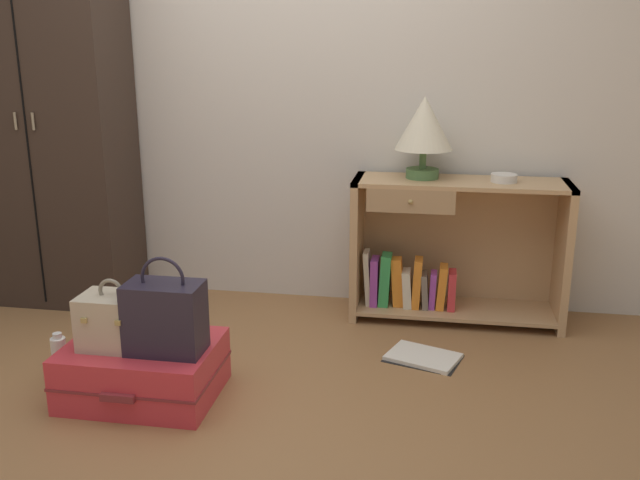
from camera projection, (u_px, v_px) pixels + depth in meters
name	position (u px, v px, depth m)	size (l,w,h in m)	color
ground_plane	(214.00, 421.00, 2.78)	(9.00, 9.00, 0.00)	olive
back_wall	(290.00, 69.00, 3.84)	(6.40, 0.10, 2.60)	beige
wardrobe	(49.00, 116.00, 3.84)	(0.83, 0.47, 2.10)	#33261E
bookshelf	(447.00, 253.00, 3.73)	(1.11, 0.37, 0.76)	tan
table_lamp	(424.00, 126.00, 3.58)	(0.30, 0.30, 0.42)	#4C7542
bowl	(504.00, 178.00, 3.55)	(0.13, 0.13, 0.04)	silver
suitcase_large	(143.00, 370.00, 2.94)	(0.63, 0.50, 0.24)	#D1333D
train_case	(113.00, 320.00, 2.86)	(0.26, 0.20, 0.29)	#B7A88E
handbag	(165.00, 317.00, 2.80)	(0.31, 0.18, 0.40)	#231E2D
bottle	(60.00, 358.00, 3.08)	(0.07, 0.07, 0.22)	white
open_book_on_floor	(423.00, 357.00, 3.31)	(0.39, 0.33, 0.02)	white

